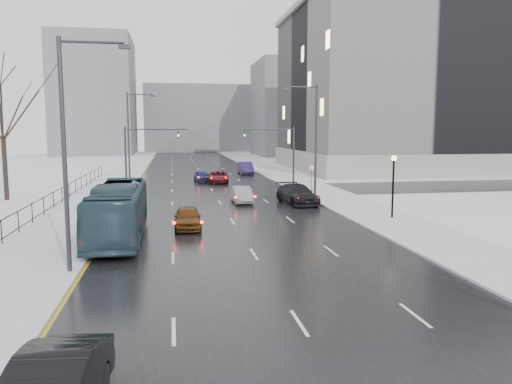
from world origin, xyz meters
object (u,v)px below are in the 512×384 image
sedan_right_far (297,194)px  sedan_right_distant (246,168)px  streetlight_l_far (131,135)px  lamppost_r_mid (393,177)px  mast_signal_right (283,150)px  no_uturn_sign (312,170)px  mast_signal_left (137,151)px  sedan_right_near (242,195)px  sedan_right_cross (218,177)px  sedan_center_far (202,176)px  streetlight_r_mid (313,136)px  tree_park_e (7,201)px  bus (119,211)px  streetlight_l_near (70,144)px  sedan_center_near (188,218)px

sedan_right_far → sedan_right_distant: size_ratio=1.11×
streetlight_l_far → lamppost_r_mid: bearing=-48.9°
mast_signal_right → no_uturn_sign: size_ratio=2.41×
sedan_right_distant → mast_signal_left: bearing=-126.2°
sedan_right_near → sedan_right_cross: bearing=90.4°
sedan_right_near → sedan_center_far: (-2.29, 17.19, -0.03)m
streetlight_l_far → mast_signal_right: streetlight_l_far is taller
streetlight_r_mid → sedan_right_near: size_ratio=2.37×
streetlight_l_far → sedan_right_far: streetlight_l_far is taller
mast_signal_right → no_uturn_sign: 4.77m
streetlight_l_far → no_uturn_sign: bearing=-24.7°
tree_park_e → bus: 20.55m
streetlight_r_mid → sedan_right_distant: streetlight_r_mid is taller
tree_park_e → sedan_center_far: bearing=35.5°
sedan_right_cross → sedan_right_far: sedan_right_far is taller
sedan_right_distant → sedan_right_near: bearing=-98.9°
lamppost_r_mid → bus: size_ratio=0.38×
lamppost_r_mid → bus: lamppost_r_mid is taller
no_uturn_sign → sedan_center_far: bearing=127.5°
tree_park_e → streetlight_r_mid: size_ratio=1.35×
tree_park_e → sedan_right_near: bearing=-12.8°
no_uturn_sign → sedan_right_near: bearing=-148.4°
lamppost_r_mid → sedan_right_cross: 27.50m
streetlight_l_near → no_uturn_sign: 29.81m
sedan_right_cross → tree_park_e: bearing=-145.1°
bus → mast_signal_right: bearing=55.8°
sedan_right_far → sedan_right_cross: bearing=98.2°
streetlight_l_near → mast_signal_left: bearing=88.3°
tree_park_e → streetlight_l_near: streetlight_l_near is taller
streetlight_r_mid → bus: bearing=-139.1°
streetlight_l_far → bus: streetlight_l_far is taller
lamppost_r_mid → mast_signal_left: mast_signal_left is taller
tree_park_e → streetlight_r_mid: bearing=-8.6°
sedan_right_far → sedan_right_distant: sedan_right_distant is taller
streetlight_l_far → sedan_right_distant: (14.23, 14.14, -4.75)m
no_uturn_sign → sedan_right_far: size_ratio=0.48×
streetlight_l_near → mast_signal_left: streetlight_l_near is taller
sedan_center_near → sedan_right_near: sedan_center_near is taller
streetlight_l_near → bus: (1.17, 6.84, -4.01)m
bus → mast_signal_left: bearing=90.8°
sedan_right_far → sedan_center_far: (-6.81, 18.56, -0.15)m
streetlight_r_mid → streetlight_l_far: bearing=143.7°
tree_park_e → mast_signal_left: (10.87, 4.00, 4.11)m
mast_signal_right → streetlight_r_mid: bearing=-84.0°
sedan_right_distant → lamppost_r_mid: bearing=-82.0°
sedan_right_far → sedan_center_far: bearing=102.5°
tree_park_e → sedan_center_near: tree_park_e is taller
streetlight_r_mid → sedan_right_cross: bearing=113.7°
sedan_center_far → mast_signal_right: bearing=-55.7°
mast_signal_right → no_uturn_sign: bearing=-64.9°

